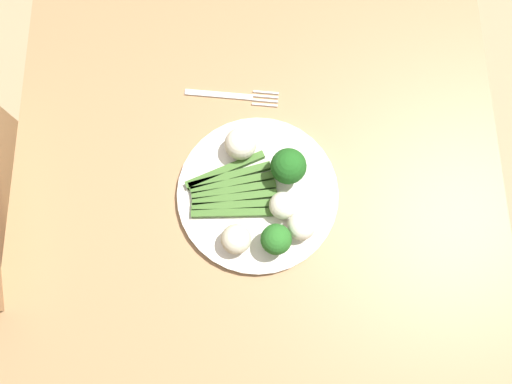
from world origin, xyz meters
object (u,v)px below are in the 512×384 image
plate (256,194)px  cauliflower_back_right (241,144)px  cauliflower_outer_edge (236,239)px  dining_table (257,181)px  asparagus_bundle (232,191)px  fork (233,96)px  cauliflower_left (302,226)px  broccoli_right (288,166)px  cauliflower_mid (283,205)px  broccoli_back (276,239)px

plate → cauliflower_back_right: bearing=-162.4°
cauliflower_outer_edge → dining_table: bearing=165.8°
cauliflower_back_right → asparagus_bundle: bearing=-11.4°
fork → cauliflower_left: bearing=-59.7°
cauliflower_outer_edge → cauliflower_back_right: bearing=177.1°
dining_table → cauliflower_left: cauliflower_left is taller
broccoli_right → cauliflower_left: 0.10m
dining_table → broccoli_right: size_ratio=15.53×
dining_table → cauliflower_outer_edge: cauliflower_outer_edge is taller
dining_table → cauliflower_mid: size_ratio=24.86×
dining_table → broccoli_right: bearing=61.5°
cauliflower_outer_edge → fork: 0.26m
broccoli_right → cauliflower_left: broccoli_right is taller
cauliflower_left → cauliflower_back_right: bearing=-145.3°
cauliflower_mid → cauliflower_back_right: bearing=-147.3°
cauliflower_left → fork: bearing=-155.8°
cauliflower_outer_edge → cauliflower_left: bearing=100.7°
asparagus_bundle → broccoli_back: size_ratio=2.54×
asparagus_bundle → cauliflower_outer_edge: bearing=-93.5°
cauliflower_left → broccoli_right: bearing=-168.4°
cauliflower_outer_edge → cauliflower_back_right: (-0.16, 0.01, 0.00)m
broccoli_right → fork: (-0.15, -0.09, -0.05)m
fork → dining_table: bearing=-65.5°
broccoli_back → cauliflower_left: size_ratio=1.33×
asparagus_bundle → cauliflower_back_right: bearing=70.4°
dining_table → broccoli_back: 0.22m
cauliflower_left → dining_table: bearing=-150.4°
cauliflower_mid → cauliflower_left: (0.03, 0.03, 0.00)m
broccoli_back → cauliflower_mid: broccoli_back is taller
broccoli_back → cauliflower_left: (-0.02, 0.04, -0.01)m
broccoli_right → fork: broccoli_right is taller
cauliflower_mid → cauliflower_outer_edge: bearing=-54.4°
broccoli_back → cauliflower_back_right: (-0.16, -0.05, -0.01)m
cauliflower_mid → cauliflower_left: same height
dining_table → cauliflower_left: bearing=29.6°
broccoli_right → broccoli_back: size_ratio=1.19×
cauliflower_back_right → broccoli_right: bearing=59.7°
plate → broccoli_right: bearing=121.6°
cauliflower_outer_edge → fork: bearing=-178.8°
broccoli_right → plate: bearing=-58.4°
cauliflower_mid → cauliflower_outer_edge: cauliflower_outer_edge is taller
plate → dining_table: bearing=177.2°
plate → asparagus_bundle: size_ratio=1.76×
cauliflower_left → fork: 0.27m
dining_table → plate: 0.14m
plate → cauliflower_left: size_ratio=5.93×
fork → cauliflower_outer_edge: bearing=-82.7°
cauliflower_mid → fork: 0.23m
fork → cauliflower_back_right: bearing=-76.5°
broccoli_back → cauliflower_back_right: broccoli_back is taller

